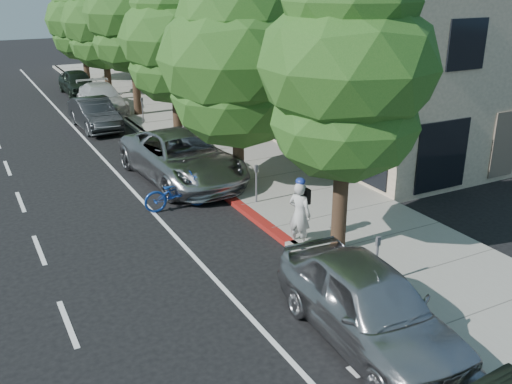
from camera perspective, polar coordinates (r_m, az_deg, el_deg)
ground at (r=16.73m, az=1.59°, el=-4.05°), size 120.00×120.00×0.00m
sidewalk at (r=24.36m, az=-2.97°, el=4.23°), size 4.60×56.00×0.15m
curb at (r=23.53m, az=-8.05°, el=3.44°), size 0.30×56.00×0.15m
curb_red_segment at (r=17.50m, az=-0.02°, el=-2.61°), size 0.32×4.00×0.15m
storefront_building at (r=35.74m, az=0.82°, el=15.20°), size 10.00×36.00×7.00m
street_tree_0 at (r=14.15m, az=9.13°, el=11.95°), size 4.44×4.44×7.83m
street_tree_1 at (r=19.31m, az=-1.88°, el=12.96°), size 5.33×5.33×7.40m
street_tree_2 at (r=24.78m, az=-8.24°, el=14.89°), size 4.59×4.59×7.39m
street_tree_3 at (r=30.42m, az=-12.40°, el=16.94°), size 4.73×4.73×8.29m
street_tree_4 at (r=36.26m, az=-15.08°, el=16.04°), size 4.83×4.83×7.28m
street_tree_5 at (r=42.12m, az=-17.06°, el=16.06°), size 4.80×4.80×6.90m
cyclist at (r=15.62m, az=4.38°, el=-2.23°), size 0.70×0.81×1.87m
bicycle at (r=18.34m, az=-7.94°, el=-0.05°), size 2.17×0.86×1.12m
silver_suv at (r=20.84m, az=-7.41°, el=3.46°), size 3.31×6.44×1.74m
dark_sedan at (r=28.97m, az=-15.85°, el=7.52°), size 1.75×4.52×1.47m
white_pickup at (r=32.57m, az=-15.18°, el=9.02°), size 2.27×5.21×1.49m
dark_suv_far at (r=37.97m, az=-17.41°, el=10.42°), size 1.85×4.46×1.51m
near_car_a at (r=11.89m, az=11.21°, el=-10.99°), size 2.32×5.12×1.70m
pedestrian at (r=27.78m, az=-5.34°, el=8.50°), size 1.20×1.17×1.95m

